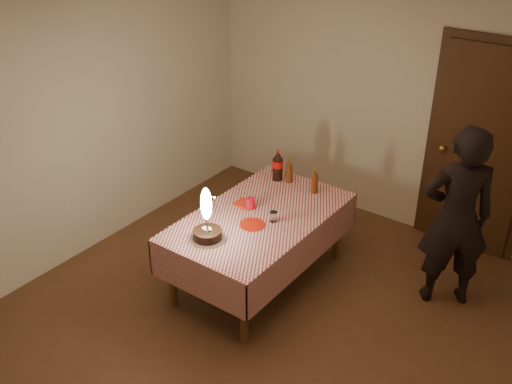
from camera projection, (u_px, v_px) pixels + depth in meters
ground at (252, 322)px, 5.06m from camera, size 4.00×4.50×0.01m
room_shell at (261, 141)px, 4.30m from camera, size 4.04×4.54×2.62m
dining_table at (259, 224)px, 5.31m from camera, size 1.02×1.72×0.69m
birthday_cake at (207, 224)px, 4.87m from camera, size 0.30×0.30×0.47m
red_plate at (252, 225)px, 5.12m from camera, size 0.22×0.22×0.01m
red_cup at (251, 203)px, 5.35m from camera, size 0.08×0.08×0.10m
clear_cup at (273, 217)px, 5.16m from camera, size 0.07×0.07×0.09m
napkin_stack at (244, 204)px, 5.42m from camera, size 0.15×0.15×0.02m
cola_bottle at (278, 165)px, 5.79m from camera, size 0.10×0.10×0.32m
amber_bottle_left at (289, 171)px, 5.76m from camera, size 0.06×0.06×0.25m
amber_bottle_right at (315, 181)px, 5.57m from camera, size 0.06×0.06×0.25m
photographer at (456, 218)px, 4.96m from camera, size 0.72×0.67×1.65m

